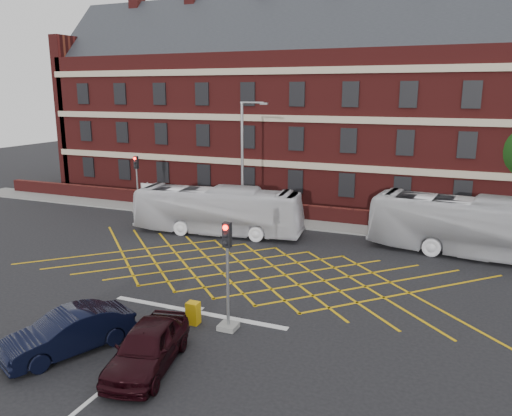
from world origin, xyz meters
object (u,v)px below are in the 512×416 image
at_px(bus_left, 218,210).
at_px(car_navy, 69,332).
at_px(car_maroon, 147,347).
at_px(traffic_light_near, 228,286).
at_px(traffic_light_far, 138,189).
at_px(bus_right, 481,228).
at_px(street_lamp, 243,188).
at_px(utility_cabinet, 193,313).
at_px(direction_signs, 147,193).

height_order(bus_left, car_navy, bus_left).
distance_m(bus_left, car_maroon, 16.25).
height_order(traffic_light_near, traffic_light_far, same).
xyz_separation_m(bus_right, street_lamp, (-14.44, 0.24, 1.16)).
bearing_deg(car_navy, street_lamp, 117.39).
relative_size(bus_left, traffic_light_far, 2.56).
height_order(bus_right, traffic_light_far, traffic_light_far).
bearing_deg(traffic_light_far, utility_cabinet, -48.72).
xyz_separation_m(bus_right, car_maroon, (-10.49, -16.72, -0.93)).
height_order(street_lamp, utility_cabinet, street_lamp).
distance_m(traffic_light_near, street_lamp, 14.46).
xyz_separation_m(bus_left, car_maroon, (5.08, -15.41, -0.77)).
relative_size(bus_right, street_lamp, 1.44).
relative_size(car_navy, direction_signs, 2.07).
bearing_deg(bus_right, street_lamp, 95.72).
relative_size(car_maroon, street_lamp, 0.53).
height_order(bus_right, car_navy, bus_right).
bearing_deg(bus_left, traffic_light_far, 63.51).
distance_m(bus_left, traffic_light_near, 13.49).
bearing_deg(utility_cabinet, bus_right, 51.28).
relative_size(car_navy, traffic_light_far, 1.06).
distance_m(bus_right, direction_signs, 23.59).
height_order(car_maroon, traffic_light_near, traffic_light_near).
xyz_separation_m(car_navy, car_maroon, (3.16, 0.18, 0.00)).
xyz_separation_m(car_navy, street_lamp, (-0.79, 17.14, 2.09)).
height_order(car_navy, street_lamp, street_lamp).
bearing_deg(bus_right, traffic_light_near, 151.79).
relative_size(street_lamp, utility_cabinet, 9.25).
bearing_deg(car_maroon, traffic_light_far, 114.44).
distance_m(bus_right, traffic_light_far, 23.96).
bearing_deg(bus_left, street_lamp, -42.62).
bearing_deg(traffic_light_near, car_navy, -140.21).
bearing_deg(traffic_light_far, traffic_light_near, -45.47).
bearing_deg(direction_signs, car_navy, -63.02).
bearing_deg(car_navy, bus_right, 75.83).
distance_m(car_navy, street_lamp, 17.29).
bearing_deg(traffic_light_near, street_lamp, 111.29).
xyz_separation_m(bus_right, utility_cabinet, (-10.68, -13.32, -1.23)).
height_order(bus_left, utility_cabinet, bus_left).
distance_m(bus_left, bus_right, 15.63).
relative_size(traffic_light_far, utility_cabinet, 4.72).
bearing_deg(street_lamp, car_maroon, -76.89).
bearing_deg(traffic_light_far, car_maroon, -54.00).
relative_size(car_maroon, traffic_light_far, 1.03).
distance_m(car_navy, direction_signs, 21.66).
bearing_deg(direction_signs, bus_right, -5.81).
bearing_deg(traffic_light_near, bus_right, 55.11).
bearing_deg(bus_right, direction_signs, 90.87).
distance_m(car_navy, traffic_light_near, 5.88).
height_order(traffic_light_far, direction_signs, traffic_light_far).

